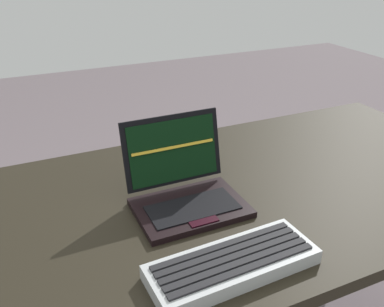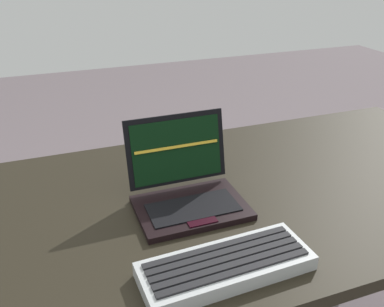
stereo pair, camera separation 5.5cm
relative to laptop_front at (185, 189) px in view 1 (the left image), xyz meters
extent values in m
cube|color=black|center=(0.01, 0.01, -0.05)|extent=(1.74, 0.72, 0.03)
cylinder|color=black|center=(0.82, 0.31, -0.42)|extent=(0.06, 0.06, 0.70)
cube|color=black|center=(0.00, -0.03, -0.03)|extent=(0.24, 0.17, 0.01)
cube|color=black|center=(0.00, -0.04, -0.02)|extent=(0.20, 0.09, 0.00)
cube|color=black|center=(0.00, -0.10, -0.02)|extent=(0.06, 0.03, 0.00)
cube|color=black|center=(0.00, 0.07, 0.07)|extent=(0.24, 0.04, 0.16)
cube|color=black|center=(0.00, 0.07, 0.07)|extent=(0.21, 0.03, 0.14)
cube|color=yellow|center=(0.00, 0.06, 0.08)|extent=(0.20, 0.00, 0.01)
cube|color=#B4B8BA|center=(-0.01, -0.24, -0.02)|extent=(0.32, 0.13, 0.03)
cube|color=black|center=(-0.01, -0.28, -0.01)|extent=(0.29, 0.03, 0.00)
cube|color=black|center=(-0.01, -0.26, -0.01)|extent=(0.29, 0.03, 0.00)
cube|color=black|center=(-0.01, -0.24, -0.01)|extent=(0.29, 0.03, 0.00)
cube|color=black|center=(-0.01, -0.22, -0.01)|extent=(0.29, 0.03, 0.00)
cube|color=black|center=(-0.01, -0.20, -0.01)|extent=(0.29, 0.03, 0.00)
camera|label=1|loc=(-0.32, -0.75, 0.50)|focal=39.17mm
camera|label=2|loc=(-0.27, -0.77, 0.50)|focal=39.17mm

